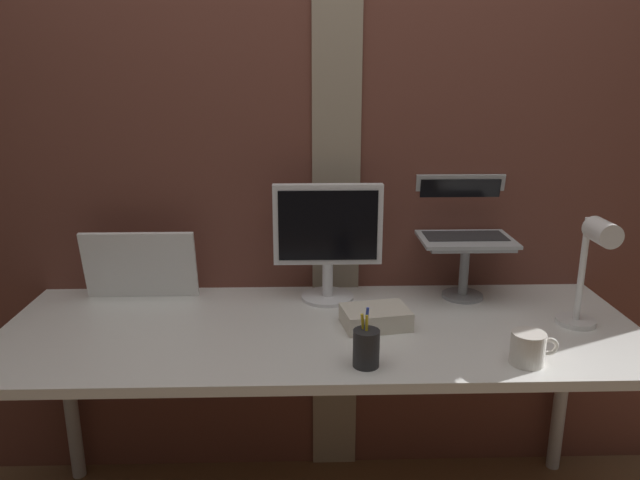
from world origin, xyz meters
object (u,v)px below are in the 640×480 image
(whiteboard_panel, at_px, (140,265))
(coffee_mug, at_px, (529,348))
(laptop, at_px, (462,221))
(desk_lamp, at_px, (592,262))
(monitor, at_px, (328,233))
(pen_cup, at_px, (366,348))

(whiteboard_panel, distance_m, coffee_mug, 1.27)
(laptop, relative_size, desk_lamp, 0.88)
(monitor, relative_size, whiteboard_panel, 1.05)
(pen_cup, height_order, coffee_mug, pen_cup)
(whiteboard_panel, bearing_deg, coffee_mug, -23.90)
(whiteboard_panel, distance_m, pen_cup, 0.89)
(laptop, distance_m, desk_lamp, 0.46)
(whiteboard_panel, distance_m, desk_lamp, 1.45)
(laptop, bearing_deg, desk_lamp, -50.07)
(laptop, xyz_separation_m, desk_lamp, (0.29, -0.35, -0.04))
(laptop, bearing_deg, pen_cup, -125.03)
(whiteboard_panel, relative_size, coffee_mug, 2.96)
(whiteboard_panel, xyz_separation_m, coffee_mug, (1.16, -0.51, -0.08))
(monitor, xyz_separation_m, laptop, (0.47, 0.06, 0.02))
(coffee_mug, bearing_deg, whiteboard_panel, 156.10)
(monitor, xyz_separation_m, whiteboard_panel, (-0.64, 0.02, -0.12))
(monitor, height_order, whiteboard_panel, monitor)
(monitor, height_order, desk_lamp, monitor)
(pen_cup, bearing_deg, desk_lamp, 16.46)
(pen_cup, bearing_deg, whiteboard_panel, 144.63)
(monitor, xyz_separation_m, coffee_mug, (0.52, -0.49, -0.19))
(monitor, height_order, pen_cup, monitor)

